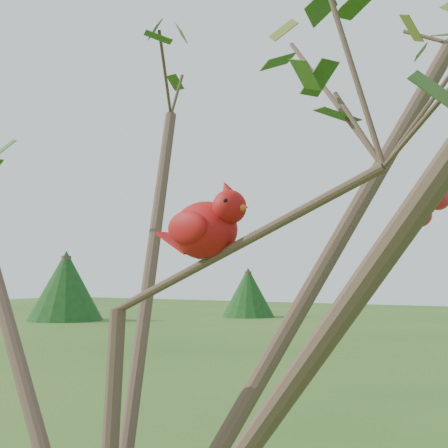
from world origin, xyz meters
name	(u,v)px	position (x,y,z in m)	size (l,w,h in m)	color
crabapple_tree	(106,225)	(0.03, -0.02, 2.12)	(2.35, 2.05, 2.95)	#3B291F
cardinal	(208,227)	(0.19, 0.08, 2.12)	(0.24, 0.13, 0.16)	#AA120E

